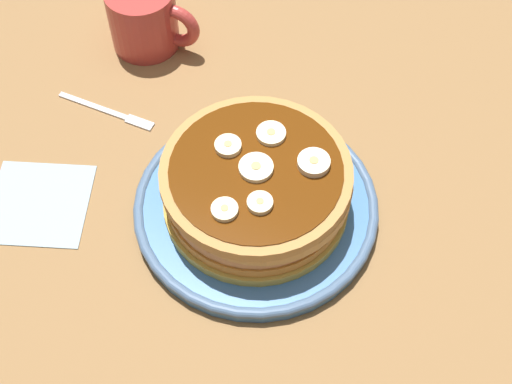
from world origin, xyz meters
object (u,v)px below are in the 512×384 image
(plate, at_px, (256,207))
(banana_slice_3, at_px, (260,203))
(banana_slice_0, at_px, (255,170))
(banana_slice_4, at_px, (228,146))
(banana_slice_2, at_px, (274,135))
(napkin, at_px, (39,203))
(banana_slice_1, at_px, (314,163))
(fork, at_px, (111,112))
(pancake_stack, at_px, (257,190))
(coffee_mug, at_px, (146,17))
(banana_slice_5, at_px, (225,210))

(plate, bearing_deg, banana_slice_3, -65.11)
(banana_slice_0, height_order, banana_slice_4, same)
(banana_slice_2, xyz_separation_m, napkin, (-0.24, -0.12, -0.08))
(banana_slice_1, height_order, napkin, banana_slice_1)
(fork, bearing_deg, banana_slice_4, -18.32)
(pancake_stack, xyz_separation_m, banana_slice_3, (0.02, -0.04, 0.04))
(napkin, height_order, fork, fork)
(banana_slice_2, distance_m, coffee_mug, 0.27)
(pancake_stack, xyz_separation_m, banana_slice_2, (0.00, 0.05, 0.03))
(banana_slice_5, height_order, napkin, banana_slice_5)
(banana_slice_0, bearing_deg, banana_slice_2, 86.12)
(pancake_stack, height_order, banana_slice_1, banana_slice_1)
(banana_slice_1, bearing_deg, pancake_stack, -151.93)
(banana_slice_2, relative_size, banana_slice_3, 1.21)
(banana_slice_1, relative_size, napkin, 0.31)
(banana_slice_4, relative_size, napkin, 0.26)
(napkin, bearing_deg, pancake_stack, 16.44)
(banana_slice_2, bearing_deg, banana_slice_1, -23.57)
(banana_slice_4, relative_size, banana_slice_5, 1.04)
(banana_slice_2, height_order, banana_slice_3, same)
(banana_slice_3, height_order, banana_slice_4, same)
(banana_slice_2, bearing_deg, coffee_mug, 145.49)
(banana_slice_4, distance_m, fork, 0.20)
(banana_slice_4, bearing_deg, banana_slice_2, 37.47)
(plate, xyz_separation_m, banana_slice_5, (-0.01, -0.06, 0.07))
(pancake_stack, relative_size, coffee_mug, 1.69)
(banana_slice_2, distance_m, banana_slice_3, 0.09)
(banana_slice_1, bearing_deg, plate, -155.05)
(banana_slice_4, xyz_separation_m, fork, (-0.18, 0.06, -0.08))
(coffee_mug, bearing_deg, banana_slice_3, -45.14)
(banana_slice_1, height_order, banana_slice_4, banana_slice_1)
(banana_slice_0, xyz_separation_m, banana_slice_5, (-0.01, -0.06, -0.00))
(banana_slice_3, height_order, coffee_mug, banana_slice_3)
(plate, relative_size, napkin, 2.44)
(coffee_mug, bearing_deg, banana_slice_5, -51.09)
(banana_slice_1, distance_m, banana_slice_3, 0.07)
(plate, distance_m, pancake_stack, 0.04)
(banana_slice_1, xyz_separation_m, banana_slice_4, (-0.09, -0.01, -0.00))
(plate, height_order, banana_slice_0, banana_slice_0)
(plate, height_order, fork, plate)
(banana_slice_1, xyz_separation_m, napkin, (-0.29, -0.10, -0.08))
(plate, relative_size, coffee_mug, 2.22)
(banana_slice_5, bearing_deg, coffee_mug, 128.91)
(banana_slice_3, bearing_deg, banana_slice_0, 115.92)
(banana_slice_0, height_order, banana_slice_5, same)
(banana_slice_5, relative_size, coffee_mug, 0.22)
(coffee_mug, height_order, napkin, coffee_mug)
(fork, bearing_deg, banana_slice_0, -19.74)
(banana_slice_4, bearing_deg, napkin, -155.88)
(banana_slice_4, height_order, napkin, banana_slice_4)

